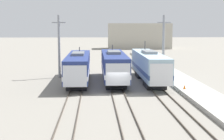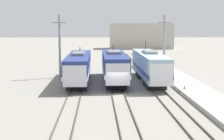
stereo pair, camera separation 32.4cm
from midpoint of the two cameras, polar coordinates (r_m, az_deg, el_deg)
name	(u,v)px [view 1 (the left image)]	position (r m, az deg, el deg)	size (l,w,h in m)	color
ground_plane	(118,94)	(43.21, 0.69, -3.62)	(400.00, 400.00, 0.00)	gray
rail_pair_far_left	(75,93)	(43.19, -5.82, -3.56)	(1.51, 120.00, 0.15)	#4C4238
rail_pair_center	(118,93)	(43.20, 0.69, -3.53)	(1.51, 120.00, 0.15)	#4C4238
rail_pair_far_right	(160,93)	(43.76, 7.12, -3.45)	(1.51, 120.00, 0.15)	#4C4238
locomotive_far_left	(78,67)	(51.08, -5.35, 0.41)	(2.97, 19.18, 4.66)	black
locomotive_center	(114,66)	(51.40, 0.13, 0.56)	(3.11, 18.38, 4.97)	black
locomotive_far_right	(150,66)	(51.75, 5.56, 0.58)	(2.90, 19.69, 5.53)	#232326
catenary_tower_left	(59,46)	(56.41, -8.23, 3.70)	(2.04, 0.37, 9.37)	gray
catenary_tower_right	(164,45)	(57.08, 7.70, 3.75)	(2.04, 0.37, 9.37)	gray
platform	(197,91)	(44.66, 12.57, -3.17)	(4.00, 120.00, 0.42)	#A8A59E
traffic_cone	(184,87)	(44.56, 10.78, -2.55)	(0.31, 0.31, 0.50)	orange
depot_building	(139,36)	(127.26, 4.07, 5.20)	(20.74, 9.82, 8.47)	#B2AD9E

